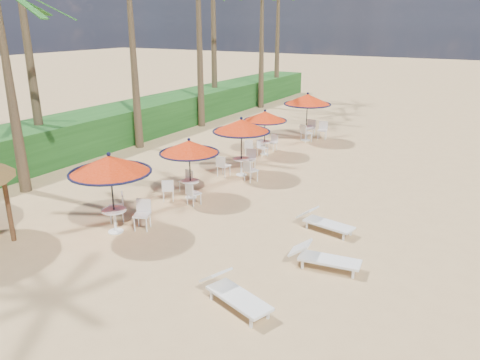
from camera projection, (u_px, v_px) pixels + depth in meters
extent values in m
plane|color=tan|center=(258.00, 280.00, 11.87)|extent=(160.00, 160.00, 0.00)
cube|color=#194716|center=(141.00, 118.00, 26.99)|extent=(3.00, 40.00, 1.80)
cylinder|color=black|center=(112.00, 195.00, 14.18)|extent=(0.05, 0.05, 2.48)
cone|color=red|center=(110.00, 164.00, 13.87)|extent=(2.48, 2.48, 0.54)
torus|color=black|center=(110.00, 172.00, 13.95)|extent=(2.48, 2.48, 0.08)
sphere|color=black|center=(109.00, 154.00, 13.77)|extent=(0.13, 0.13, 0.13)
cylinder|color=white|center=(114.00, 210.00, 14.34)|extent=(0.75, 0.75, 0.04)
cylinder|color=white|center=(115.00, 221.00, 14.46)|extent=(0.09, 0.09, 0.75)
cylinder|color=black|center=(190.00, 170.00, 17.07)|extent=(0.05, 0.05, 2.19)
cone|color=red|center=(189.00, 147.00, 16.79)|extent=(2.19, 2.19, 0.48)
torus|color=black|center=(189.00, 153.00, 16.86)|extent=(2.19, 2.19, 0.07)
sphere|color=black|center=(189.00, 139.00, 16.70)|extent=(0.11, 0.11, 0.11)
cylinder|color=white|center=(190.00, 181.00, 17.21)|extent=(0.67, 0.67, 0.04)
cylinder|color=white|center=(191.00, 189.00, 17.31)|extent=(0.08, 0.08, 0.67)
cylinder|color=black|center=(241.00, 148.00, 19.57)|extent=(0.05, 0.05, 2.41)
cone|color=red|center=(241.00, 126.00, 19.27)|extent=(2.41, 2.41, 0.52)
torus|color=black|center=(241.00, 131.00, 19.35)|extent=(2.41, 2.41, 0.07)
sphere|color=black|center=(241.00, 118.00, 19.17)|extent=(0.13, 0.13, 0.13)
cylinder|color=white|center=(241.00, 159.00, 19.73)|extent=(0.73, 0.73, 0.04)
cylinder|color=white|center=(241.00, 167.00, 19.84)|extent=(0.08, 0.08, 0.73)
cylinder|color=black|center=(265.00, 133.00, 22.72)|extent=(0.05, 0.05, 2.14)
cone|color=red|center=(265.00, 116.00, 22.45)|extent=(2.14, 2.14, 0.46)
torus|color=black|center=(265.00, 120.00, 22.52)|extent=(2.14, 2.14, 0.07)
sphere|color=black|center=(265.00, 111.00, 22.36)|extent=(0.11, 0.11, 0.11)
cylinder|color=white|center=(265.00, 142.00, 22.86)|extent=(0.65, 0.65, 0.04)
cylinder|color=white|center=(264.00, 148.00, 22.96)|extent=(0.07, 0.07, 0.65)
cylinder|color=black|center=(307.00, 118.00, 25.32)|extent=(0.06, 0.06, 2.54)
cone|color=red|center=(308.00, 99.00, 25.00)|extent=(2.54, 2.54, 0.55)
torus|color=black|center=(307.00, 104.00, 25.09)|extent=(2.54, 2.54, 0.08)
sphere|color=black|center=(308.00, 93.00, 24.90)|extent=(0.13, 0.13, 0.13)
cylinder|color=white|center=(306.00, 127.00, 25.49)|extent=(0.77, 0.77, 0.04)
cylinder|color=white|center=(306.00, 134.00, 25.61)|extent=(0.09, 0.09, 0.77)
cube|color=white|center=(239.00, 298.00, 10.60)|extent=(1.81, 1.15, 0.07)
cube|color=white|center=(216.00, 275.00, 11.14)|extent=(0.74, 0.77, 0.42)
cube|color=white|center=(239.00, 304.00, 10.65)|extent=(0.06, 0.06, 0.24)
cube|color=white|center=(330.00, 260.00, 12.31)|extent=(1.68, 0.79, 0.07)
cube|color=white|center=(300.00, 248.00, 12.54)|extent=(0.61, 0.65, 0.40)
cube|color=white|center=(329.00, 265.00, 12.36)|extent=(0.06, 0.06, 0.23)
cube|color=white|center=(329.00, 224.00, 14.49)|extent=(1.65, 0.84, 0.06)
cube|color=white|center=(308.00, 212.00, 14.91)|extent=(0.62, 0.66, 0.39)
cube|color=white|center=(328.00, 229.00, 14.54)|extent=(0.06, 0.06, 0.22)
cylinder|color=brown|center=(8.00, 208.00, 13.68)|extent=(0.14, 0.14, 2.11)
cone|color=brown|center=(12.00, 98.00, 16.96)|extent=(0.44, 0.44, 7.15)
cone|color=brown|center=(27.00, 40.00, 19.92)|extent=(0.44, 0.44, 10.95)
cone|color=brown|center=(134.00, 61.00, 22.98)|extent=(0.44, 0.44, 8.72)
cone|color=brown|center=(199.00, 42.00, 27.68)|extent=(0.44, 0.44, 10.06)
cone|color=brown|center=(214.00, 30.00, 31.64)|extent=(0.44, 0.44, 11.36)
cone|color=brown|center=(261.00, 50.00, 34.23)|extent=(0.44, 0.44, 8.43)
cone|color=brown|center=(277.00, 43.00, 37.88)|extent=(0.44, 0.44, 9.08)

